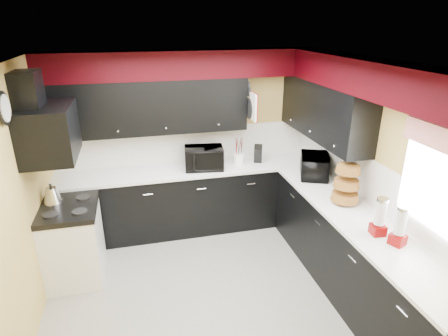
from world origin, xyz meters
name	(u,v)px	position (x,y,z in m)	size (l,w,h in m)	color
ground	(214,295)	(0.00, 0.00, 0.00)	(3.60, 3.60, 0.00)	gray
wall_back	(186,141)	(0.00, 1.80, 1.25)	(3.60, 0.06, 2.50)	#E0C666
wall_right	(372,177)	(1.80, 0.00, 1.25)	(0.06, 3.60, 2.50)	#E0C666
wall_left	(14,215)	(-1.80, 0.00, 1.25)	(0.06, 3.60, 2.50)	#E0C666
ceiling	(211,64)	(0.00, 0.00, 2.50)	(3.60, 3.60, 0.06)	white
cab_back	(191,200)	(0.00, 1.50, 0.45)	(3.60, 0.60, 0.90)	black
cab_right	(354,257)	(1.50, -0.30, 0.45)	(0.60, 3.00, 0.90)	black
counter_back	(190,170)	(0.00, 1.50, 0.92)	(3.62, 0.64, 0.04)	white
counter_right	(360,219)	(1.50, -0.30, 0.92)	(0.64, 3.02, 0.04)	white
splash_back	(186,145)	(0.00, 1.79, 1.19)	(3.60, 0.02, 0.50)	white
splash_right	(371,182)	(1.79, 0.00, 1.19)	(0.02, 3.60, 0.50)	white
upper_back	(148,107)	(-0.50, 1.62, 1.80)	(2.60, 0.35, 0.70)	black
upper_right	(324,110)	(1.62, 0.90, 1.80)	(0.35, 1.80, 0.70)	black
soffit_back	(185,64)	(0.00, 1.62, 2.33)	(3.60, 0.36, 0.35)	black
soffit_right	(384,80)	(1.62, -0.18, 2.33)	(0.36, 3.24, 0.35)	black
stove	(74,244)	(-1.50, 0.75, 0.43)	(0.60, 0.75, 0.86)	white
cooktop	(68,209)	(-1.50, 0.75, 0.89)	(0.62, 0.77, 0.06)	black
hood	(49,132)	(-1.55, 0.75, 1.78)	(0.50, 0.78, 0.55)	black
hood_duct	(28,92)	(-1.68, 0.75, 2.20)	(0.24, 0.40, 0.40)	black
window	(439,184)	(1.79, -0.90, 1.55)	(0.03, 0.86, 0.96)	white
valance	(444,140)	(1.73, -0.90, 1.95)	(0.04, 0.88, 0.20)	red
pan_top	(247,88)	(0.82, 1.55, 2.00)	(0.03, 0.22, 0.40)	black
pan_mid	(250,109)	(0.82, 1.42, 1.75)	(0.03, 0.28, 0.46)	black
pan_low	(244,107)	(0.82, 1.68, 1.72)	(0.03, 0.24, 0.42)	black
cut_board	(253,107)	(0.83, 1.30, 1.80)	(0.03, 0.26, 0.35)	white
baskets	(346,183)	(1.52, 0.05, 1.18)	(0.27, 0.27, 0.50)	brown
clock	(4,108)	(-1.77, 0.25, 2.15)	(0.03, 0.30, 0.30)	black
deco_plate	(409,91)	(1.77, -0.35, 2.25)	(0.03, 0.24, 0.24)	white
toaster_oven	(204,158)	(0.20, 1.45, 1.09)	(0.52, 0.43, 0.30)	black
microwave	(315,166)	(1.54, 0.83, 1.08)	(0.51, 0.35, 0.28)	black
utensil_crock	(239,159)	(0.70, 1.49, 1.02)	(0.15, 0.15, 0.16)	white
knife_block	(258,154)	(0.99, 1.50, 1.06)	(0.11, 0.16, 0.25)	black
kettle	(52,195)	(-1.67, 0.89, 1.01)	(0.20, 0.20, 0.18)	#B6B5BA
dispenser_a	(380,218)	(1.48, -0.62, 1.11)	(0.13, 0.13, 0.34)	#591609
dispenser_b	(400,228)	(1.55, -0.82, 1.11)	(0.13, 0.13, 0.35)	#58090F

